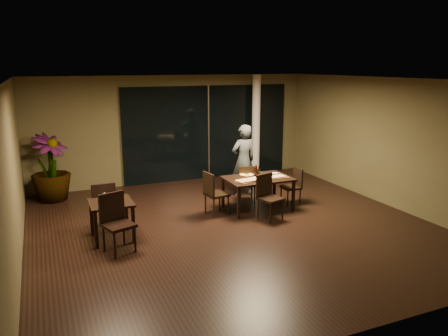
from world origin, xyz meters
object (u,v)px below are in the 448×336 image
chair_side_near (116,219)px  bottle_c (256,170)px  chair_main_left (213,191)px  main_table (258,181)px  chair_main_far (247,182)px  bottle_a (256,172)px  potted_plant (50,168)px  diner (243,161)px  side_table (111,208)px  chair_main_near (268,194)px  chair_main_right (294,184)px  chair_side_far (103,204)px  bottle_b (259,171)px

chair_side_near → bottle_c: bearing=0.5°
chair_main_left → bottle_c: 1.17m
main_table → chair_main_far: bearing=92.3°
bottle_a → potted_plant: bearing=149.5°
diner → potted_plant: 4.75m
side_table → chair_side_near: chair_side_near is taller
side_table → potted_plant: size_ratio=0.48×
main_table → chair_side_near: 3.58m
chair_main_near → chair_main_right: 1.27m
side_table → bottle_a: 3.43m
chair_side_far → bottle_b: 3.53m
side_table → bottle_a: bearing=8.9°
main_table → chair_main_near: (-0.10, -0.66, -0.13)m
bottle_a → bottle_c: size_ratio=0.95×
chair_main_right → chair_side_near: bearing=-73.9°
chair_main_left → chair_main_near: bearing=-132.0°
main_table → chair_main_far: 0.55m
chair_side_far → main_table: bearing=179.4°
chair_side_far → bottle_b: (3.51, 0.02, 0.32)m
bottle_c → chair_side_near: bearing=-160.7°
diner → bottle_b: (-0.12, -1.07, -0.03)m
chair_side_far → chair_main_left: bearing=179.5°
chair_main_near → chair_side_near: size_ratio=0.93×
potted_plant → main_table: bearing=-30.7°
chair_side_near → bottle_c: 3.64m
chair_main_far → bottle_b: size_ratio=3.41×
chair_side_near → bottle_a: bearing=-0.8°
chair_main_near → bottle_c: bottle_c is taller
chair_main_right → chair_side_near: 4.52m
chair_main_left → bottle_a: size_ratio=3.57×
main_table → bottle_b: bottle_b is taller
side_table → chair_main_far: bearing=16.9°
chair_side_far → diner: (3.63, 1.08, 0.35)m
side_table → diner: (3.56, 1.60, 0.29)m
chair_main_left → chair_side_near: bearing=106.5°
side_table → diner: 3.91m
chair_main_far → chair_main_right: size_ratio=1.06×
side_table → bottle_c: 3.48m
main_table → chair_side_far: bearing=179.7°
side_table → chair_side_far: (-0.07, 0.52, -0.06)m
chair_side_near → bottle_b: (3.45, 1.10, 0.29)m
chair_side_near → bottle_c: chair_side_near is taller
diner → bottle_c: (-0.15, -0.97, -0.02)m
chair_side_far → diner: diner is taller
bottle_b → bottle_c: bottle_c is taller
main_table → side_table: bearing=-171.6°
main_table → chair_main_far: size_ratio=1.61×
chair_main_left → diner: size_ratio=0.54×
chair_main_near → bottle_c: size_ratio=3.37×
chair_main_far → bottle_a: bearing=105.7°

